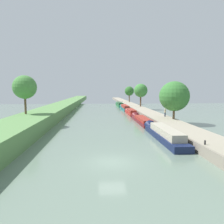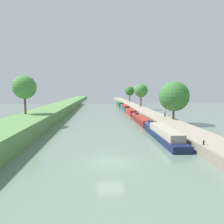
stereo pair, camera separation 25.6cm
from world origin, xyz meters
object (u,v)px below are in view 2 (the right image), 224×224
at_px(narrowboat_maroon, 141,120).
at_px(narrowboat_red, 131,112).
at_px(mooring_bollard_near, 204,143).
at_px(narrowboat_green, 120,104).
at_px(person_walking, 165,112).
at_px(narrowboat_teal, 125,108).
at_px(narrowboat_navy, 162,133).
at_px(mooring_bollard_far, 123,102).

relative_size(narrowboat_maroon, narrowboat_red, 1.25).
relative_size(narrowboat_red, mooring_bollard_near, 25.51).
distance_m(narrowboat_maroon, narrowboat_red, 13.90).
relative_size(narrowboat_green, person_walking, 9.56).
xyz_separation_m(narrowboat_maroon, person_walking, (4.94, 0.02, 1.49)).
bearing_deg(person_walking, narrowboat_maroon, -179.78).
xyz_separation_m(narrowboat_teal, narrowboat_green, (-0.10, 15.71, -0.01)).
relative_size(narrowboat_navy, narrowboat_green, 0.92).
height_order(narrowboat_navy, mooring_bollard_far, narrowboat_navy).
distance_m(narrowboat_teal, person_walking, 27.92).
relative_size(narrowboat_teal, narrowboat_green, 0.94).
bearing_deg(mooring_bollard_near, narrowboat_green, 91.71).
distance_m(narrowboat_green, mooring_bollard_far, 7.81).
distance_m(narrowboat_navy, person_walking, 15.52).
bearing_deg(narrowboat_red, narrowboat_green, 90.09).
distance_m(narrowboat_teal, mooring_bollard_near, 49.77).
bearing_deg(narrowboat_green, mooring_bollard_far, 75.47).
bearing_deg(narrowboat_navy, person_walking, 71.18).
bearing_deg(mooring_bollard_near, mooring_bollard_far, 90.00).
distance_m(narrowboat_navy, narrowboat_teal, 42.10).
height_order(mooring_bollard_near, mooring_bollard_far, same).
bearing_deg(narrowboat_teal, narrowboat_navy, -90.12).
bearing_deg(narrowboat_teal, narrowboat_red, -90.22).
bearing_deg(mooring_bollard_far, narrowboat_maroon, -92.13).
height_order(narrowboat_maroon, mooring_bollard_near, mooring_bollard_near).
bearing_deg(person_walking, narrowboat_navy, -108.82).
distance_m(narrowboat_navy, mooring_bollard_far, 65.38).
height_order(narrowboat_maroon, mooring_bollard_far, mooring_bollard_far).
xyz_separation_m(narrowboat_maroon, mooring_bollard_far, (1.88, 50.72, 0.84)).
bearing_deg(narrowboat_green, narrowboat_maroon, -89.91).
height_order(narrowboat_red, person_walking, person_walking).
height_order(narrowboat_green, mooring_bollard_far, mooring_bollard_far).
relative_size(narrowboat_maroon, narrowboat_green, 0.91).
distance_m(narrowboat_red, narrowboat_green, 29.29).
relative_size(narrowboat_teal, mooring_bollard_far, 33.34).
xyz_separation_m(person_walking, mooring_bollard_near, (-3.05, -22.27, -0.65)).
bearing_deg(narrowboat_red, narrowboat_maroon, -89.91).
bearing_deg(narrowboat_maroon, narrowboat_teal, 89.93).
bearing_deg(narrowboat_green, mooring_bollard_near, -88.29).
relative_size(person_walking, mooring_bollard_near, 3.69).
relative_size(narrowboat_red, mooring_bollard_far, 25.51).
bearing_deg(person_walking, mooring_bollard_far, 93.45).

